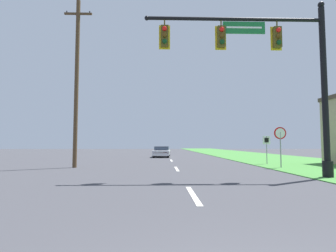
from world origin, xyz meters
The scene contains 7 objects.
grass_verge_right centered at (10.50, 30.00, 0.02)m, with size 10.00×110.00×0.04m.
road_center_line centered at (0.00, 22.00, 0.01)m, with size 0.16×34.80×0.01m.
signal_mast centered at (4.24, 9.70, 4.95)m, with size 8.31×0.47×7.97m.
car_ahead centered at (-0.85, 28.61, 0.61)m, with size 2.09×4.75×1.19m.
stop_sign centered at (6.47, 14.35, 1.86)m, with size 0.76×0.07×2.50m.
route_sign_post centered at (6.80, 17.31, 1.53)m, with size 0.55×0.06×2.03m.
utility_pole_near centered at (-6.41, 15.13, 5.64)m, with size 1.80×0.26×10.96m.
Camera 1 is at (-0.93, -1.70, 1.48)m, focal length 28.00 mm.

